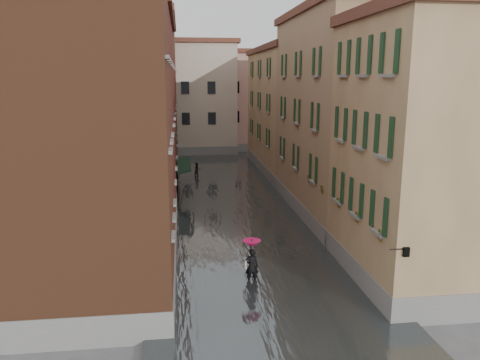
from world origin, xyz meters
TOP-DOWN VIEW (x-y plane):
  - ground at (0.00, 0.00)m, footprint 120.00×120.00m
  - floodwater at (0.00, 13.00)m, footprint 10.00×60.00m
  - building_left_near at (-7.00, -2.00)m, footprint 6.00×8.00m
  - building_left_mid at (-7.00, 9.00)m, footprint 6.00×14.00m
  - building_left_far at (-7.00, 24.00)m, footprint 6.00×16.00m
  - building_right_near at (7.00, -2.00)m, footprint 6.00×8.00m
  - building_right_mid at (7.00, 9.00)m, footprint 6.00×14.00m
  - building_right_far at (7.00, 24.00)m, footprint 6.00×16.00m
  - building_end_cream at (-3.00, 38.00)m, footprint 12.00×9.00m
  - building_end_pink at (6.00, 40.00)m, footprint 10.00×9.00m
  - awning_near at (-3.49, 13.07)m, footprint 1.09×3.00m
  - awning_far at (-3.48, 16.12)m, footprint 1.09×3.38m
  - wall_lantern at (4.33, -6.00)m, footprint 0.71×0.22m
  - window_planters at (4.12, 0.38)m, footprint 0.59×11.18m
  - pedestrian_main at (-0.57, -1.57)m, footprint 0.86×0.86m
  - pedestrian_far at (-2.17, 21.78)m, footprint 0.85×0.78m

SIDE VIEW (x-z plane):
  - ground at x=0.00m, z-range 0.00..0.00m
  - floodwater at x=0.00m, z-range 0.00..0.20m
  - pedestrian_far at x=-2.17m, z-range 0.00..1.42m
  - pedestrian_main at x=-0.57m, z-range 0.17..2.23m
  - awning_near at x=-3.49m, z-range 1.07..3.87m
  - awning_far at x=-3.48m, z-range 1.08..3.88m
  - wall_lantern at x=4.33m, z-range 2.83..3.18m
  - window_planters at x=4.12m, z-range 3.09..3.93m
  - building_right_near at x=7.00m, z-range 0.00..11.50m
  - building_right_far at x=7.00m, z-range 0.00..11.50m
  - building_end_pink at x=6.00m, z-range 0.00..12.00m
  - building_left_mid at x=-7.00m, z-range 0.00..12.50m
  - building_left_near at x=-7.00m, z-range 0.00..13.00m
  - building_right_mid at x=7.00m, z-range 0.00..13.00m
  - building_end_cream at x=-3.00m, z-range 0.00..13.00m
  - building_left_far at x=-7.00m, z-range 0.00..14.00m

